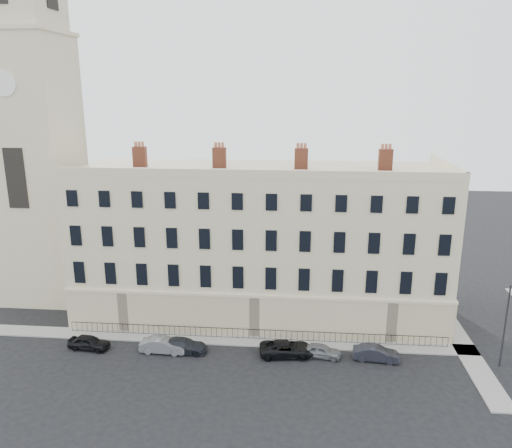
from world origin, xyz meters
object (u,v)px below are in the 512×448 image
object	(u,v)px
car_b	(163,345)
car_d	(287,349)
car_e	(321,351)
car_a	(89,342)
car_f	(376,353)
streetlamp	(506,322)
car_c	(183,345)

from	to	relation	value
car_b	car_d	world-z (taller)	car_b
car_e	car_b	bearing A→B (deg)	100.07
car_a	car_b	xyz separation A→B (m)	(6.78, 0.04, 0.04)
car_b	car_f	bearing A→B (deg)	-87.58
car_f	streetlamp	size ratio (longest dim) A/B	0.53
car_c	streetlamp	size ratio (longest dim) A/B	0.59
car_c	car_d	xyz separation A→B (m)	(9.14, 0.17, 0.04)
car_d	car_f	bearing A→B (deg)	-96.94
car_e	car_f	xyz separation A→B (m)	(4.67, -0.13, 0.05)
car_e	car_a	bearing A→B (deg)	99.64
car_b	car_c	distance (m)	1.74
car_c	car_d	bearing A→B (deg)	-87.39
car_c	car_e	bearing A→B (deg)	-87.47
car_c	car_b	bearing A→B (deg)	97.62
car_e	streetlamp	xyz separation A→B (m)	(14.95, -0.26, 3.46)
streetlamp	car_e	bearing A→B (deg)	-160.69
streetlamp	car_a	bearing A→B (deg)	-159.40
car_a	car_f	distance (m)	25.29
car_a	streetlamp	bearing A→B (deg)	-84.10
car_b	streetlamp	distance (m)	28.99
car_b	streetlamp	xyz separation A→B (m)	(28.79, 0.13, 3.38)
car_d	car_e	xyz separation A→B (m)	(2.97, 0.04, -0.07)
car_c	car_f	xyz separation A→B (m)	(16.77, 0.08, 0.02)
car_b	car_e	bearing A→B (deg)	-86.77
car_a	car_e	xyz separation A→B (m)	(20.62, 0.44, -0.04)
car_b	streetlamp	world-z (taller)	streetlamp
car_b	car_e	world-z (taller)	car_b
car_b	car_d	distance (m)	10.88
car_e	streetlamp	bearing A→B (deg)	-82.58
car_f	car_b	bearing A→B (deg)	96.28
car_d	streetlamp	bearing A→B (deg)	-96.98
car_a	streetlamp	distance (m)	35.74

